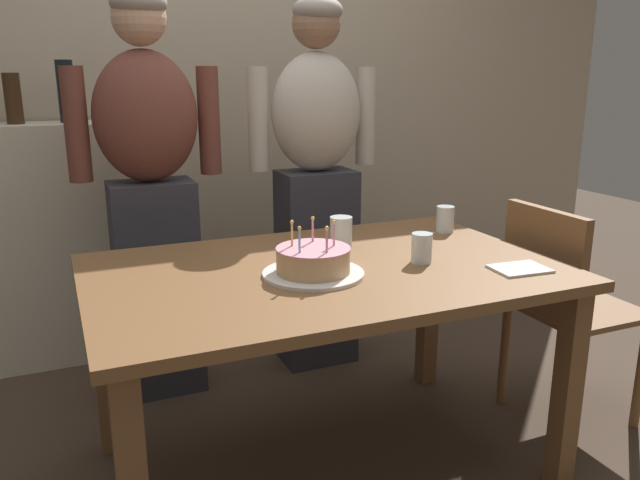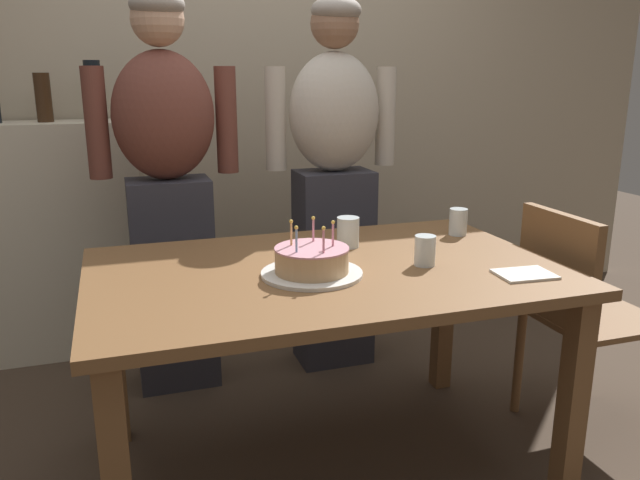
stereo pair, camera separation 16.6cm
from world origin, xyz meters
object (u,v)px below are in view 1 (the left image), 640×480
object	(u,v)px
water_glass_side	(422,248)
dining_chair	(560,298)
birthday_cake	(313,263)
person_man_bearded	(151,193)
person_woman_cardigan	(316,181)
water_glass_near	(445,219)
water_glass_far	(341,232)
napkin_stack	(520,269)

from	to	relation	value
water_glass_side	dining_chair	distance (m)	0.70
birthday_cake	person_man_bearded	distance (m)	0.95
birthday_cake	dining_chair	xyz separation A→B (m)	(1.02, 0.00, -0.26)
person_man_bearded	dining_chair	distance (m)	1.67
water_glass_side	person_woman_cardigan	world-z (taller)	person_woman_cardigan
birthday_cake	person_woman_cardigan	bearing A→B (deg)	66.44
water_glass_near	water_glass_far	size ratio (longest dim) A/B	0.95
birthday_cake	water_glass_side	distance (m)	0.38
person_man_bearded	person_woman_cardigan	bearing A→B (deg)	-180.00
birthday_cake	dining_chair	world-z (taller)	birthday_cake
napkin_stack	person_man_bearded	world-z (taller)	person_man_bearded
water_glass_far	water_glass_side	xyz separation A→B (m)	(0.16, -0.29, -0.00)
birthday_cake	napkin_stack	world-z (taller)	birthday_cake
water_glass_near	napkin_stack	size ratio (longest dim) A/B	0.60
water_glass_near	person_woman_cardigan	world-z (taller)	person_woman_cardigan
water_glass_far	person_man_bearded	world-z (taller)	person_man_bearded
water_glass_side	person_man_bearded	world-z (taller)	person_man_bearded
person_man_bearded	dining_chair	bearing A→B (deg)	147.34
water_glass_side	person_woman_cardigan	xyz separation A→B (m)	(0.00, 0.90, 0.08)
water_glass_near	water_glass_far	world-z (taller)	water_glass_far
water_glass_far	dining_chair	xyz separation A→B (m)	(0.80, -0.27, -0.28)
water_glass_far	napkin_stack	world-z (taller)	water_glass_far
birthday_cake	person_woman_cardigan	size ratio (longest dim) A/B	0.19
water_glass_near	dining_chair	world-z (taller)	dining_chair
birthday_cake	dining_chair	size ratio (longest dim) A/B	0.36
napkin_stack	person_woman_cardigan	size ratio (longest dim) A/B	0.10
water_glass_far	water_glass_near	bearing A→B (deg)	3.49
person_woman_cardigan	person_man_bearded	bearing A→B (deg)	0.00
water_glass_far	napkin_stack	xyz separation A→B (m)	(0.40, -0.48, -0.05)
water_glass_far	person_man_bearded	xyz separation A→B (m)	(-0.57, 0.61, 0.08)
napkin_stack	dining_chair	xyz separation A→B (m)	(0.40, 0.21, -0.23)
dining_chair	person_man_bearded	bearing A→B (deg)	57.34
dining_chair	water_glass_far	bearing A→B (deg)	71.27
water_glass_near	napkin_stack	world-z (taller)	water_glass_near
water_glass_far	water_glass_side	distance (m)	0.33
napkin_stack	person_woman_cardigan	world-z (taller)	person_woman_cardigan
water_glass_near	dining_chair	distance (m)	0.53
birthday_cake	water_glass_side	size ratio (longest dim) A/B	3.18
napkin_stack	person_woman_cardigan	xyz separation A→B (m)	(-0.24, 1.09, 0.13)
birthday_cake	person_man_bearded	world-z (taller)	person_man_bearded
person_man_bearded	water_glass_near	bearing A→B (deg)	150.81
person_man_bearded	birthday_cake	bearing A→B (deg)	111.57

